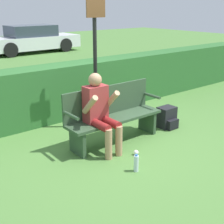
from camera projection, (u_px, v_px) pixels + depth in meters
ground_plane at (115, 142)px, 5.35m from camera, size 40.00×40.00×0.00m
hedge_back at (64, 91)px, 6.41m from camera, size 12.00×0.60×1.09m
park_bench at (113, 114)px, 5.25m from camera, size 1.75×0.44×0.95m
person_seated at (100, 110)px, 4.86m from camera, size 0.50×0.63×1.24m
backpack at (167, 118)px, 5.93m from camera, size 0.33×0.33×0.40m
water_bottle at (136, 163)px, 4.37m from camera, size 0.07×0.07×0.26m
signpost at (95, 55)px, 5.57m from camera, size 0.39×0.09×2.36m
parked_car at (32, 40)px, 15.05m from camera, size 4.59×1.79×1.30m
litter_crumple at (136, 153)px, 4.87m from camera, size 0.08×0.08×0.08m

